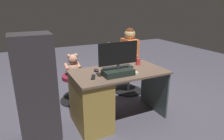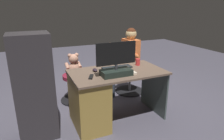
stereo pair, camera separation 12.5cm
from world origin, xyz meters
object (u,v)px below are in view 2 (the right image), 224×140
(tv_remote, at_px, (91,77))
(office_chair_teddy, at_px, (75,86))
(computer_mouse, at_px, (95,70))
(cup, at_px, (138,62))
(teddy_bear, at_px, (74,65))
(keyboard, at_px, (117,68))
(visitor_chair, at_px, (130,79))
(desk, at_px, (95,98))
(monitor, at_px, (116,65))
(person, at_px, (126,56))

(tv_remote, bearing_deg, office_chair_teddy, -64.48)
(computer_mouse, relative_size, cup, 0.99)
(office_chair_teddy, relative_size, teddy_bear, 1.38)
(keyboard, height_order, visitor_chair, keyboard)
(computer_mouse, bearing_deg, teddy_bear, -79.59)
(desk, height_order, visitor_chair, desk)
(tv_remote, height_order, visitor_chair, tv_remote)
(teddy_bear, relative_size, visitor_chair, 0.70)
(computer_mouse, relative_size, tv_remote, 0.64)
(computer_mouse, relative_size, teddy_bear, 0.27)
(monitor, bearing_deg, person, -124.14)
(monitor, height_order, computer_mouse, monitor)
(desk, xyz_separation_m, teddy_bear, (0.08, -0.82, 0.24))
(visitor_chair, relative_size, person, 0.44)
(tv_remote, bearing_deg, desk, -105.84)
(office_chair_teddy, relative_size, visitor_chair, 0.96)
(computer_mouse, distance_m, visitor_chair, 1.19)
(office_chair_teddy, bearing_deg, visitor_chair, 176.98)
(keyboard, bearing_deg, cup, -178.05)
(desk, relative_size, teddy_bear, 3.47)
(desk, distance_m, monitor, 0.54)
(keyboard, xyz_separation_m, computer_mouse, (0.33, 0.00, 0.01))
(keyboard, relative_size, cup, 4.34)
(keyboard, relative_size, person, 0.35)
(keyboard, xyz_separation_m, visitor_chair, (-0.56, -0.63, -0.47))
(desk, bearing_deg, cup, -169.35)
(desk, bearing_deg, person, -138.17)
(cup, xyz_separation_m, person, (-0.13, -0.62, -0.07))
(computer_mouse, distance_m, cup, 0.67)
(desk, xyz_separation_m, tv_remote, (0.08, 0.09, 0.34))
(cup, distance_m, teddy_bear, 1.06)
(visitor_chair, bearing_deg, desk, 38.91)
(desk, bearing_deg, office_chair_teddy, -84.00)
(keyboard, relative_size, visitor_chair, 0.81)
(monitor, bearing_deg, keyboard, -117.57)
(keyboard, height_order, office_chair_teddy, keyboard)
(tv_remote, bearing_deg, cup, -139.13)
(cup, xyz_separation_m, tv_remote, (0.79, 0.22, -0.04))
(monitor, height_order, keyboard, monitor)
(keyboard, distance_m, person, 0.79)
(desk, distance_m, cup, 0.82)
(computer_mouse, distance_m, person, 1.02)
(monitor, height_order, tv_remote, monitor)
(desk, xyz_separation_m, computer_mouse, (-0.04, -0.12, 0.35))
(tv_remote, height_order, person, person)
(monitor, bearing_deg, cup, -149.92)
(tv_remote, xyz_separation_m, office_chair_teddy, (0.01, -0.89, -0.47))
(keyboard, distance_m, computer_mouse, 0.33)
(office_chair_teddy, distance_m, person, 1.03)
(teddy_bear, bearing_deg, person, 176.21)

